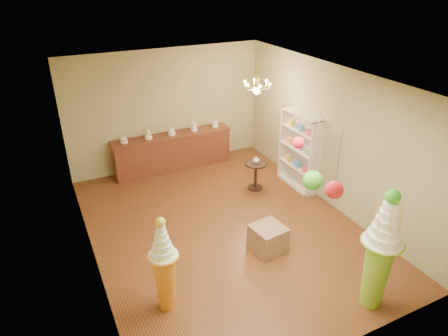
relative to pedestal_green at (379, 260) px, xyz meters
name	(u,v)px	position (x,y,z in m)	size (l,w,h in m)	color
floor	(224,227)	(-1.16, 2.82, -0.85)	(6.50, 6.50, 0.00)	brown
ceiling	(224,80)	(-1.16, 2.82, 2.15)	(6.50, 6.50, 0.00)	white
wall_back	(167,109)	(-1.16, 6.07, 0.65)	(5.00, 0.04, 3.00)	tan
wall_front	(343,266)	(-1.16, -0.43, 0.65)	(5.00, 0.04, 3.00)	tan
wall_left	(84,190)	(-3.66, 2.82, 0.65)	(0.04, 6.50, 3.00)	tan
wall_right	(331,137)	(1.34, 2.82, 0.65)	(0.04, 6.50, 3.00)	tan
pedestal_green	(379,260)	(0.00, 0.00, 0.00)	(0.72, 0.72, 2.04)	#7FB929
pedestal_orange	(165,274)	(-2.86, 1.34, -0.22)	(0.49, 0.49, 1.63)	orange
burlap_riser	(268,239)	(-0.75, 1.82, -0.60)	(0.56, 0.56, 0.51)	#8A644B
sideboard	(173,151)	(-1.16, 5.79, -0.37)	(3.04, 0.54, 1.16)	#5F2C1E
shelving_unit	(300,151)	(1.18, 3.62, 0.05)	(0.33, 1.20, 1.80)	beige
round_table	(256,172)	(0.20, 3.92, -0.42)	(0.58, 0.58, 0.67)	black
vase	(256,160)	(0.20, 3.92, -0.10)	(0.16, 0.16, 0.17)	beige
pom_red_left	(334,190)	(-0.92, 0.15, 1.34)	(0.23, 0.23, 0.92)	#474033
pom_green_mid	(313,180)	(-0.75, 0.77, 1.14)	(0.28, 0.28, 1.15)	#474033
pom_red_right	(298,142)	(-0.90, 0.98, 1.67)	(0.17, 0.17, 0.57)	#474033
chandelier	(257,88)	(0.38, 4.30, 1.45)	(0.77, 0.77, 0.85)	gold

